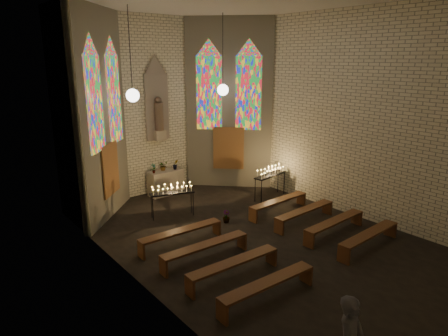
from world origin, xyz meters
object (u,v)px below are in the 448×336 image
(aisle_flower_pot, at_px, (226,216))
(votive_stand_right, at_px, (270,173))
(votive_stand_left, at_px, (172,191))
(altar, at_px, (166,182))

(aisle_flower_pot, bearing_deg, votive_stand_right, 16.10)
(aisle_flower_pot, bearing_deg, votive_stand_left, 125.35)
(votive_stand_right, bearing_deg, votive_stand_left, 160.86)
(aisle_flower_pot, bearing_deg, altar, 90.85)
(altar, relative_size, votive_stand_right, 0.84)
(aisle_flower_pot, relative_size, votive_stand_left, 0.28)
(altar, xyz_separation_m, aisle_flower_pot, (0.06, -3.82, -0.28))
(aisle_flower_pot, height_order, votive_stand_right, votive_stand_right)
(altar, xyz_separation_m, votive_stand_left, (-1.07, -2.23, 0.46))
(votive_stand_left, xyz_separation_m, votive_stand_right, (4.07, -0.74, 0.07))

